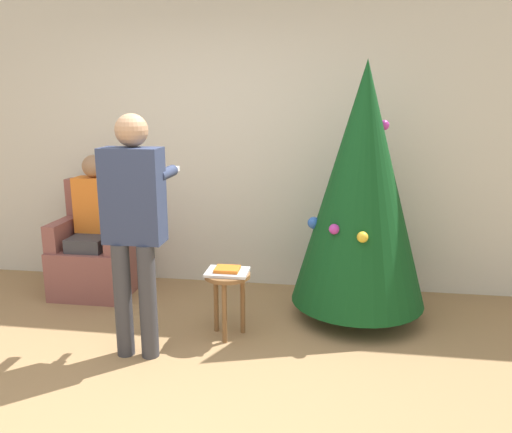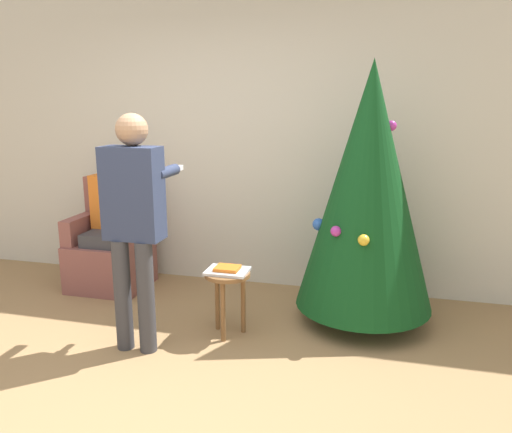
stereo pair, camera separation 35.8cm
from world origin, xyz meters
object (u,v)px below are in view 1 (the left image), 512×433
armchair (97,253)px  person_standing (134,216)px  person_seated (93,219)px  side_stool (228,286)px  christmas_tree (362,186)px

armchair → person_standing: 1.46m
person_seated → side_stool: bearing=-26.7°
christmas_tree → side_stool: bearing=-153.5°
christmas_tree → person_standing: christmas_tree is taller
christmas_tree → person_standing: size_ratio=1.23×
christmas_tree → side_stool: size_ratio=4.13×
armchair → person_seated: person_seated is taller
armchair → side_stool: (1.37, -0.71, 0.03)m
christmas_tree → side_stool: christmas_tree is taller
person_standing → person_seated: bearing=128.5°
armchair → person_standing: person_standing is taller
christmas_tree → person_seated: christmas_tree is taller
armchair → person_standing: size_ratio=0.62×
christmas_tree → person_standing: 1.74m
christmas_tree → person_standing: bearing=-152.0°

